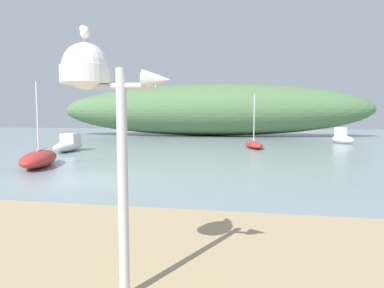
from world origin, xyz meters
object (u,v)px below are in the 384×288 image
mast_structure (96,87)px  sailboat_inner_mooring (254,144)px  motorboat_west_reach (69,144)px  sailboat_far_right (39,158)px  seagull_on_radar (85,32)px  motorboat_outer_mooring (342,138)px

mast_structure → sailboat_inner_mooring: sailboat_inner_mooring is taller
motorboat_west_reach → sailboat_far_right: 7.22m
seagull_on_radar → sailboat_far_right: bearing=128.4°
mast_structure → sailboat_far_right: size_ratio=0.69×
motorboat_outer_mooring → sailboat_far_right: sailboat_far_right is taller
motorboat_outer_mooring → sailboat_far_right: (-18.50, -17.27, -0.16)m
mast_structure → motorboat_outer_mooring: 29.33m
seagull_on_radar → motorboat_outer_mooring: (10.52, 27.34, -2.74)m
sailboat_inner_mooring → motorboat_outer_mooring: bearing=35.6°
seagull_on_radar → sailboat_far_right: 13.17m
seagull_on_radar → motorboat_west_reach: size_ratio=0.07×
motorboat_outer_mooring → sailboat_far_right: 25.31m
seagull_on_radar → motorboat_west_reach: 20.04m
mast_structure → sailboat_inner_mooring: bearing=84.0°
mast_structure → motorboat_outer_mooring: mast_structure is taller
mast_structure → motorboat_outer_mooring: size_ratio=1.08×
mast_structure → motorboat_outer_mooring: bearing=69.2°
motorboat_west_reach → sailboat_far_right: bearing=-69.4°
sailboat_far_right → seagull_on_radar: bearing=-51.6°
motorboat_west_reach → mast_structure: bearing=-57.7°
mast_structure → motorboat_west_reach: mast_structure is taller
mast_structure → motorboat_west_reach: bearing=122.3°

